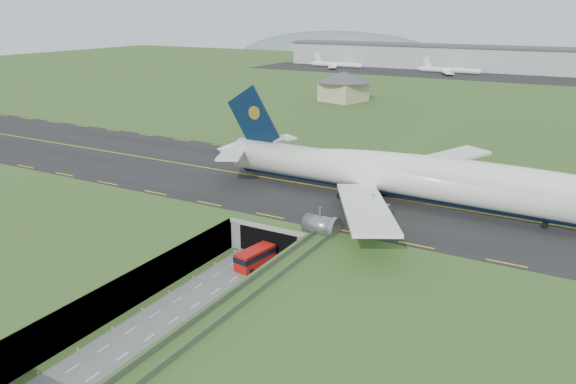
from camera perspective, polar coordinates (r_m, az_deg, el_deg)
The scene contains 10 objects.
ground at distance 96.85m, azimuth -4.54°, elevation -8.21°, with size 900.00×900.00×0.00m, color #375F26.
airfield_deck at distance 95.56m, azimuth -4.58°, elevation -6.59°, with size 800.00×800.00×6.00m, color gray.
trench_road at distance 91.39m, azimuth -7.19°, elevation -9.93°, with size 12.00×75.00×0.20m, color slate.
taxiway at distance 121.30m, azimuth 4.09°, elevation 0.40°, with size 800.00×44.00×0.18m, color black.
tunnel_portal at distance 108.54m, azimuth 0.34°, elevation -3.25°, with size 17.00×22.30×6.00m.
guideway at distance 74.96m, azimuth -5.80°, elevation -12.00°, with size 3.00×53.00×7.05m.
jumbo_jet at distance 110.49m, azimuth 13.99°, elevation 1.26°, with size 104.87×65.57×21.69m.
shuttle_tram at distance 98.13m, azimuth -3.35°, elevation -6.67°, with size 4.14×8.29×3.23m.
service_building at distance 239.27m, azimuth 5.68°, elevation 10.89°, with size 28.05×28.05×12.39m.
cargo_terminal at distance 375.45m, azimuth 22.36°, elevation 12.32°, with size 320.00×67.00×15.60m.
Camera 1 is at (49.21, -71.65, 42.72)m, focal length 35.00 mm.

